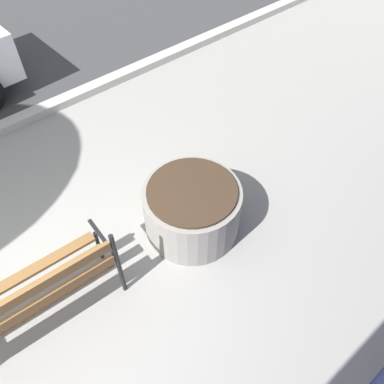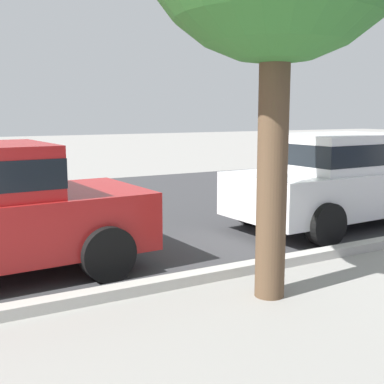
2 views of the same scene
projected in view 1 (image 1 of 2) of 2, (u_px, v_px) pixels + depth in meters
name	position (u px, v px, depth m)	size (l,w,h in m)	color
ground_plane	(19.00, 337.00, 3.72)	(80.00, 80.00, 0.00)	gray
park_bench	(18.00, 303.00, 3.36)	(1.82, 0.61, 0.95)	brown
concrete_planter	(192.00, 209.00, 4.30)	(1.05, 1.05, 0.63)	gray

